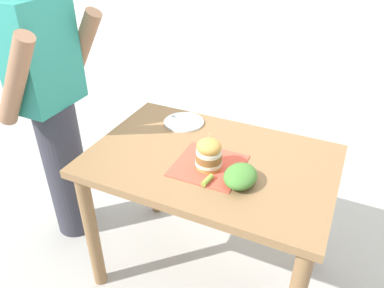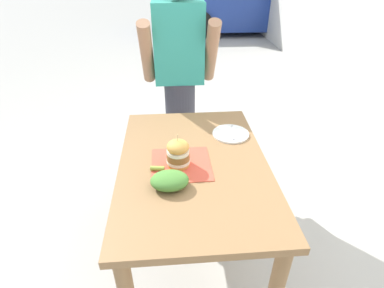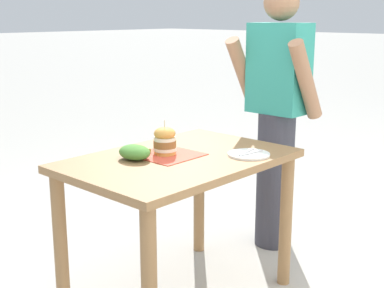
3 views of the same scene
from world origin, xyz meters
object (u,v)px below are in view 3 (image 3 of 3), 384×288
object	(u,v)px
patio_table	(179,182)
diner_across_table	(277,115)
side_salad	(135,152)
sandwich	(165,141)
pickle_spear	(145,150)
side_plate_with_forks	(249,154)

from	to	relation	value
patio_table	diner_across_table	distance (m)	0.96
patio_table	side_salad	world-z (taller)	side_salad
sandwich	diner_across_table	world-z (taller)	diner_across_table
patio_table	sandwich	size ratio (longest dim) A/B	6.41
pickle_spear	side_plate_with_forks	size ratio (longest dim) A/B	0.32
patio_table	pickle_spear	xyz separation A→B (m)	(-0.19, -0.06, 0.15)
side_plate_with_forks	sandwich	bearing A→B (deg)	-138.89
pickle_spear	side_salad	size ratio (longest dim) A/B	0.39
patio_table	pickle_spear	bearing A→B (deg)	-161.96
patio_table	pickle_spear	world-z (taller)	pickle_spear
sandwich	side_salad	world-z (taller)	sandwich
patio_table	sandwich	world-z (taller)	sandwich
side_salad	patio_table	bearing A→B (deg)	55.82
side_plate_with_forks	diner_across_table	bearing A→B (deg)	112.75
sandwich	diner_across_table	xyz separation A→B (m)	(0.05, 0.95, 0.01)
sandwich	side_plate_with_forks	world-z (taller)	sandwich
sandwich	side_plate_with_forks	xyz separation A→B (m)	(0.33, 0.29, -0.07)
pickle_spear	diner_across_table	bearing A→B (deg)	80.96
sandwich	side_salad	size ratio (longest dim) A/B	1.01
side_salad	diner_across_table	size ratio (longest dim) A/B	0.11
patio_table	side_salad	distance (m)	0.29
pickle_spear	side_salad	distance (m)	0.14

